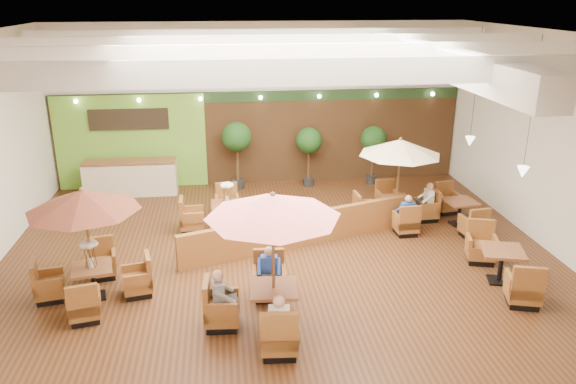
{
  "coord_description": "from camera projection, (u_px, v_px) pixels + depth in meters",
  "views": [
    {
      "loc": [
        -1.34,
        -13.08,
        6.35
      ],
      "look_at": [
        0.3,
        0.5,
        1.5
      ],
      "focal_mm": 35.0,
      "sensor_mm": 36.0,
      "label": 1
    }
  ],
  "objects": [
    {
      "name": "room",
      "position": [
        283.0,
        105.0,
        14.46
      ],
      "size": [
        14.04,
        14.0,
        5.52
      ],
      "color": "#381E0F",
      "rests_on": "ground"
    },
    {
      "name": "diner_0",
      "position": [
        279.0,
        318.0,
        10.22
      ],
      "size": [
        0.41,
        0.35,
        0.8
      ],
      "rotation": [
        0.0,
        0.0,
        -0.12
      ],
      "color": "white",
      "rests_on": "ground"
    },
    {
      "name": "table_4",
      "position": [
        501.0,
        266.0,
        12.97
      ],
      "size": [
        1.14,
        2.89,
        1.03
      ],
      "rotation": [
        0.0,
        0.0,
        -0.27
      ],
      "color": "brown",
      "rests_on": "ground"
    },
    {
      "name": "topiary_1",
      "position": [
        309.0,
        143.0,
        19.13
      ],
      "size": [
        0.89,
        0.89,
        2.07
      ],
      "color": "black",
      "rests_on": "ground"
    },
    {
      "name": "table_5",
      "position": [
        459.0,
        213.0,
        16.22
      ],
      "size": [
        0.93,
        2.54,
        0.93
      ],
      "rotation": [
        0.0,
        0.0,
        0.12
      ],
      "color": "brown",
      "rests_on": "ground"
    },
    {
      "name": "topiary_0",
      "position": [
        237.0,
        140.0,
        18.8
      ],
      "size": [
        1.0,
        1.0,
        2.31
      ],
      "color": "black",
      "rests_on": "ground"
    },
    {
      "name": "diner_3",
      "position": [
        407.0,
        210.0,
        15.43
      ],
      "size": [
        0.37,
        0.31,
        0.71
      ],
      "rotation": [
        0.0,
        0.0,
        0.13
      ],
      "color": "#294CB2",
      "rests_on": "ground"
    },
    {
      "name": "diner_4",
      "position": [
        428.0,
        197.0,
        16.4
      ],
      "size": [
        0.28,
        0.35,
        0.71
      ],
      "rotation": [
        0.0,
        0.0,
        1.55
      ],
      "color": "white",
      "rests_on": "ground"
    },
    {
      "name": "diner_1",
      "position": [
        269.0,
        267.0,
        12.18
      ],
      "size": [
        0.38,
        0.32,
        0.75
      ],
      "rotation": [
        0.0,
        0.0,
        3.03
      ],
      "color": "#294CB2",
      "rests_on": "ground"
    },
    {
      "name": "table_0",
      "position": [
        86.0,
        224.0,
        11.84
      ],
      "size": [
        2.61,
        2.61,
        2.57
      ],
      "rotation": [
        0.0,
        0.0,
        0.2
      ],
      "color": "brown",
      "rests_on": "ground"
    },
    {
      "name": "service_counter",
      "position": [
        131.0,
        178.0,
        18.59
      ],
      "size": [
        3.0,
        0.75,
        1.18
      ],
      "color": "beige",
      "rests_on": "ground"
    },
    {
      "name": "table_2",
      "position": [
        399.0,
        165.0,
        15.96
      ],
      "size": [
        2.49,
        2.49,
        2.55
      ],
      "rotation": [
        0.0,
        0.0,
        0.04
      ],
      "color": "brown",
      "rests_on": "ground"
    },
    {
      "name": "booth_divider",
      "position": [
        300.0,
        230.0,
        14.78
      ],
      "size": [
        6.35,
        2.31,
        0.92
      ],
      "primitive_type": "cube",
      "rotation": [
        0.0,
        0.0,
        0.33
      ],
      "color": "brown",
      "rests_on": "ground"
    },
    {
      "name": "diner_2",
      "position": [
        221.0,
        293.0,
        11.08
      ],
      "size": [
        0.33,
        0.4,
        0.81
      ],
      "rotation": [
        0.0,
        0.0,
        4.77
      ],
      "color": "gray",
      "rests_on": "ground"
    },
    {
      "name": "topiary_2",
      "position": [
        373.0,
        141.0,
        19.39
      ],
      "size": [
        0.89,
        0.89,
        2.06
      ],
      "color": "black",
      "rests_on": "ground"
    },
    {
      "name": "table_3",
      "position": [
        218.0,
        215.0,
        15.77
      ],
      "size": [
        1.79,
        2.67,
        1.57
      ],
      "rotation": [
        0.0,
        0.0,
        0.02
      ],
      "color": "brown",
      "rests_on": "ground"
    },
    {
      "name": "table_1",
      "position": [
        269.0,
        232.0,
        10.76
      ],
      "size": [
        2.72,
        2.81,
        2.85
      ],
      "rotation": [
        0.0,
        0.0,
        -0.07
      ],
      "color": "brown",
      "rests_on": "ground"
    }
  ]
}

